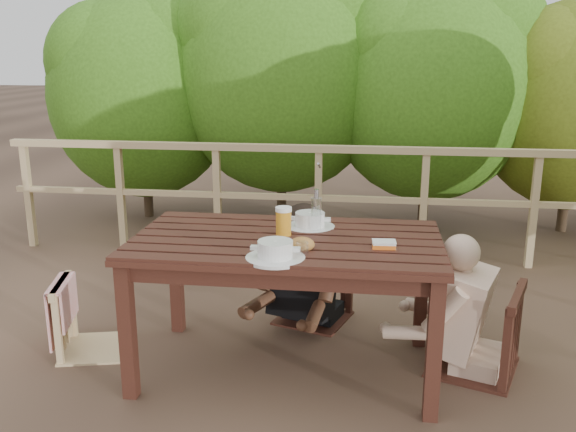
# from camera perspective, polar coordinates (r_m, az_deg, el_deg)

# --- Properties ---
(ground) EXTENTS (60.00, 60.00, 0.00)m
(ground) POSITION_cam_1_polar(r_m,az_deg,el_deg) (3.67, -0.11, -13.90)
(ground) COLOR brown
(ground) RESTS_ON ground
(table) EXTENTS (1.68, 0.94, 0.78)m
(table) POSITION_cam_1_polar(r_m,az_deg,el_deg) (3.50, -0.11, -8.33)
(table) COLOR black
(table) RESTS_ON ground
(chair_left) EXTENTS (0.51, 0.51, 0.85)m
(chair_left) POSITION_cam_1_polar(r_m,az_deg,el_deg) (3.89, -17.72, -6.10)
(chair_left) COLOR tan
(chair_left) RESTS_ON ground
(chair_far) EXTENTS (0.56, 0.56, 0.90)m
(chair_far) POSITION_cam_1_polar(r_m,az_deg,el_deg) (4.12, 2.39, -3.82)
(chair_far) COLOR black
(chair_far) RESTS_ON ground
(chair_right) EXTENTS (0.61, 0.61, 0.97)m
(chair_right) POSITION_cam_1_polar(r_m,az_deg,el_deg) (3.63, 17.24, -6.59)
(chair_right) COLOR black
(chair_right) RESTS_ON ground
(woman) EXTENTS (0.69, 0.77, 1.28)m
(woman) POSITION_cam_1_polar(r_m,az_deg,el_deg) (4.08, 2.44, -1.16)
(woman) COLOR black
(woman) RESTS_ON ground
(diner_right) EXTENTS (0.78, 0.71, 1.30)m
(diner_right) POSITION_cam_1_polar(r_m,az_deg,el_deg) (3.58, 17.92, -4.12)
(diner_right) COLOR tan
(diner_right) RESTS_ON ground
(railing) EXTENTS (5.60, 0.10, 1.01)m
(railing) POSITION_cam_1_polar(r_m,az_deg,el_deg) (5.36, 2.82, 1.22)
(railing) COLOR tan
(railing) RESTS_ON ground
(hedge_row) EXTENTS (6.60, 1.60, 3.80)m
(hedge_row) POSITION_cam_1_polar(r_m,az_deg,el_deg) (6.39, 7.69, 15.93)
(hedge_row) COLOR #346316
(hedge_row) RESTS_ON ground
(soup_near) EXTENTS (0.30, 0.30, 0.10)m
(soup_near) POSITION_cam_1_polar(r_m,az_deg,el_deg) (3.03, -1.18, -3.22)
(soup_near) COLOR silver
(soup_near) RESTS_ON table
(soup_far) EXTENTS (0.29, 0.29, 0.10)m
(soup_far) POSITION_cam_1_polar(r_m,az_deg,el_deg) (3.58, 2.05, -0.43)
(soup_far) COLOR white
(soup_far) RESTS_ON table
(bread_roll) EXTENTS (0.13, 0.10, 0.08)m
(bread_roll) POSITION_cam_1_polar(r_m,az_deg,el_deg) (3.17, 1.31, -2.64)
(bread_roll) COLOR olive
(bread_roll) RESTS_ON table
(beer_glass) EXTENTS (0.09, 0.09, 0.17)m
(beer_glass) POSITION_cam_1_polar(r_m,az_deg,el_deg) (3.39, -0.41, -0.60)
(beer_glass) COLOR #C88411
(beer_glass) RESTS_ON table
(bottle) EXTENTS (0.06, 0.06, 0.25)m
(bottle) POSITION_cam_1_polar(r_m,az_deg,el_deg) (3.48, 2.64, 0.45)
(bottle) COLOR white
(bottle) RESTS_ON table
(tumbler) EXTENTS (0.07, 0.07, 0.08)m
(tumbler) POSITION_cam_1_polar(r_m,az_deg,el_deg) (3.09, 1.31, -3.11)
(tumbler) COLOR white
(tumbler) RESTS_ON table
(butter_tub) EXTENTS (0.13, 0.09, 0.05)m
(butter_tub) POSITION_cam_1_polar(r_m,az_deg,el_deg) (3.22, 8.88, -2.74)
(butter_tub) COLOR silver
(butter_tub) RESTS_ON table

